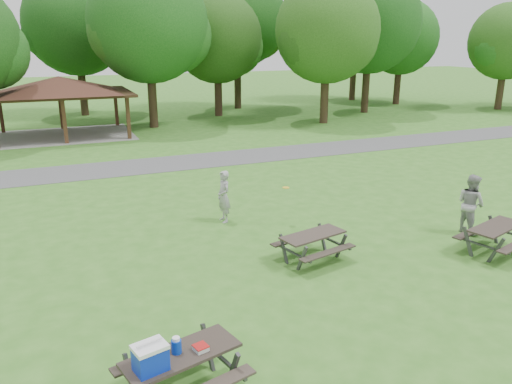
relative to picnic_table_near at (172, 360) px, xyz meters
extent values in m
plane|color=#347020|center=(3.44, 2.90, -0.81)|extent=(160.00, 160.00, 0.00)
cube|color=#4A4A4C|center=(3.44, 16.90, -0.80)|extent=(120.00, 3.20, 0.02)
cube|color=black|center=(-4.26, 29.60, 0.49)|extent=(0.22, 0.22, 2.60)
cube|color=#3E2516|center=(-0.56, 24.20, 0.49)|extent=(0.22, 0.22, 2.60)
cube|color=#3D2416|center=(-0.56, 29.60, 0.49)|extent=(0.22, 0.22, 2.60)
cube|color=#362213|center=(3.14, 24.20, 0.49)|extent=(0.22, 0.22, 2.60)
cube|color=#3E2416|center=(3.14, 29.60, 0.49)|extent=(0.22, 0.22, 2.60)
cube|color=black|center=(-0.56, 26.90, 1.87)|extent=(8.60, 6.60, 0.16)
pyramid|color=#371D16|center=(-0.56, 26.90, 2.45)|extent=(7.01, 7.01, 1.00)
cube|color=gray|center=(-0.56, 26.90, -0.79)|extent=(8.40, 6.40, 0.03)
cylinder|color=black|center=(5.44, 27.90, 1.21)|extent=(0.60, 0.60, 4.02)
sphere|color=#154915|center=(5.44, 27.90, 6.22)|extent=(8.00, 8.00, 8.00)
sphere|color=#174C15|center=(7.24, 28.20, 5.42)|extent=(5.20, 5.20, 5.20)
sphere|color=#1B4915|center=(3.84, 27.70, 5.62)|extent=(4.80, 4.80, 4.80)
cylinder|color=black|center=(11.44, 31.40, 0.91)|extent=(0.60, 0.60, 3.43)
sphere|color=#1A4012|center=(11.44, 31.40, 5.25)|extent=(7.00, 7.00, 7.00)
sphere|color=#1A4A15|center=(13.02, 31.70, 4.55)|extent=(4.55, 4.55, 4.55)
sphere|color=#174313|center=(10.04, 31.20, 4.72)|extent=(4.20, 4.20, 4.20)
cylinder|color=#2F2115|center=(17.44, 24.90, 1.08)|extent=(0.60, 0.60, 3.78)
sphere|color=#214E16|center=(17.44, 24.90, 5.75)|extent=(7.40, 7.40, 7.40)
sphere|color=#1E4814|center=(19.11, 25.20, 5.01)|extent=(4.81, 4.81, 4.81)
sphere|color=#1A4012|center=(15.96, 24.70, 5.19)|extent=(4.44, 4.44, 4.44)
cylinder|color=black|center=(23.44, 28.40, 1.29)|extent=(0.60, 0.60, 4.20)
sphere|color=#134313|center=(23.44, 28.40, 6.47)|extent=(8.20, 8.20, 8.20)
sphere|color=#174A15|center=(25.29, 28.70, 5.65)|extent=(5.33, 5.33, 5.33)
sphere|color=#194914|center=(21.80, 28.20, 5.85)|extent=(4.92, 4.92, 4.92)
cylinder|color=#301E15|center=(29.44, 31.90, 0.98)|extent=(0.60, 0.60, 3.57)
sphere|color=#164E16|center=(29.44, 31.90, 5.31)|extent=(6.80, 6.80, 6.80)
sphere|color=#1A4F16|center=(30.97, 32.20, 4.63)|extent=(4.42, 4.42, 4.42)
sphere|color=#174614|center=(28.08, 31.70, 4.80)|extent=(4.08, 4.08, 4.08)
cylinder|color=#2F2115|center=(35.44, 25.40, 0.87)|extent=(0.60, 0.60, 3.36)
sphere|color=#1F4C15|center=(35.44, 25.40, 4.95)|extent=(6.40, 6.40, 6.40)
sphere|color=#184F16|center=(34.16, 25.20, 4.47)|extent=(3.84, 3.84, 3.84)
cylinder|color=black|center=(1.44, 35.90, 1.26)|extent=(0.60, 0.60, 4.13)
sphere|color=#144614|center=(1.44, 35.90, 6.32)|extent=(8.00, 8.00, 8.00)
sphere|color=#1C4E16|center=(3.24, 36.20, 5.52)|extent=(5.20, 5.20, 5.20)
sphere|color=#124012|center=(-0.16, 35.70, 5.72)|extent=(4.80, 4.80, 4.80)
cylinder|color=black|center=(14.44, 34.90, 1.47)|extent=(0.60, 0.60, 4.55)
sphere|color=#154914|center=(14.44, 34.90, 6.89)|extent=(8.40, 8.40, 8.40)
sphere|color=#1F4814|center=(16.33, 35.20, 6.05)|extent=(5.46, 5.46, 5.46)
sphere|color=#194915|center=(12.76, 34.70, 6.26)|extent=(5.04, 5.04, 5.04)
cylinder|color=#301E15|center=(27.44, 36.40, 1.33)|extent=(0.60, 0.60, 4.27)
sphere|color=#134213|center=(27.44, 36.40, 6.46)|extent=(8.00, 8.00, 8.00)
sphere|color=#1C4B15|center=(29.24, 36.70, 5.66)|extent=(5.20, 5.20, 5.20)
sphere|color=#194714|center=(25.84, 36.20, 5.86)|extent=(4.80, 4.80, 4.80)
cube|color=#29221E|center=(0.18, 0.08, 0.02)|extent=(2.16, 1.27, 0.06)
cube|color=black|center=(0.02, 0.73, -0.32)|extent=(2.04, 0.77, 0.04)
cube|color=#404042|center=(-0.68, 0.31, -0.40)|extent=(0.17, 0.43, 0.88)
cube|color=#3D3D40|center=(1.04, -0.14, -0.40)|extent=(0.17, 0.43, 0.88)
cube|color=#3C3C3F|center=(0.84, 0.68, -0.40)|extent=(0.17, 0.43, 0.88)
cube|color=#464648|center=(0.94, 0.27, -0.36)|extent=(0.46, 1.61, 0.06)
cube|color=#0C2ABC|center=(-0.39, -0.17, 0.24)|extent=(0.59, 0.49, 0.40)
cube|color=white|center=(-0.39, -0.17, 0.48)|extent=(0.62, 0.52, 0.07)
cylinder|color=silver|center=(-0.39, -0.17, 0.56)|extent=(0.44, 0.14, 0.03)
cylinder|color=#0B36AF|center=(0.11, 0.12, 0.17)|extent=(0.21, 0.21, 0.24)
cylinder|color=white|center=(0.11, 0.12, 0.32)|extent=(0.15, 0.15, 0.06)
cube|color=silver|center=(0.52, 0.03, 0.08)|extent=(0.27, 0.27, 0.08)
cube|color=#AC1413|center=(0.52, 0.03, 0.13)|extent=(0.28, 0.28, 0.02)
cube|color=#302822|center=(5.01, 4.12, -0.04)|extent=(2.01, 1.14, 0.05)
cube|color=#2B251F|center=(5.14, 3.51, -0.35)|extent=(1.90, 0.68, 0.04)
cube|color=#2A231E|center=(4.87, 4.73, -0.35)|extent=(1.90, 0.68, 0.04)
cube|color=#47474A|center=(4.38, 3.58, -0.42)|extent=(0.15, 0.40, 0.82)
cube|color=#3F3F41|center=(4.21, 4.35, -0.42)|extent=(0.15, 0.40, 0.82)
cube|color=#39393B|center=(4.30, 3.96, -0.39)|extent=(0.40, 1.51, 0.05)
cube|color=#39393C|center=(5.80, 3.89, -0.42)|extent=(0.15, 0.40, 0.82)
cube|color=#464649|center=(5.63, 4.66, -0.42)|extent=(0.15, 0.40, 0.82)
cube|color=#3D3D3F|center=(5.72, 4.28, -0.39)|extent=(0.40, 1.51, 0.05)
cube|color=#2B241F|center=(10.18, 2.54, -0.01)|extent=(2.11, 1.31, 0.05)
cube|color=black|center=(9.99, 3.16, -0.33)|extent=(1.97, 0.83, 0.04)
cube|color=#38383A|center=(9.57, 1.93, -0.41)|extent=(0.18, 0.41, 0.85)
cube|color=#47474A|center=(9.34, 2.72, -0.41)|extent=(0.18, 0.41, 0.85)
cube|color=#38383A|center=(9.45, 2.32, -0.38)|extent=(0.52, 1.55, 0.05)
cube|color=#3B3B3E|center=(10.78, 3.15, -0.41)|extent=(0.18, 0.41, 0.85)
cube|color=#454548|center=(10.90, 2.76, -0.38)|extent=(0.52, 1.55, 0.05)
cylinder|color=gold|center=(5.56, 7.01, 0.48)|extent=(0.26, 0.26, 0.02)
imported|color=#99999B|center=(3.74, 8.05, 0.09)|extent=(0.47, 0.68, 1.79)
imported|color=#9E9EA0|center=(10.71, 4.07, 0.16)|extent=(0.74, 0.95, 1.93)
camera|label=1|loc=(-1.48, -7.21, 5.22)|focal=35.00mm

